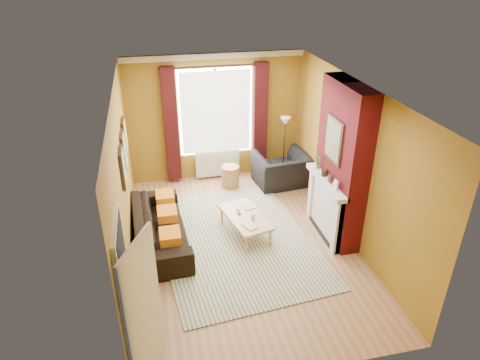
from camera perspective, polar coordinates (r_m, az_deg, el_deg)
The scene contains 12 objects.
ground at distance 7.70m, azimuth 0.40°, elevation -8.45°, with size 5.50×5.50×0.00m, color #8C613F.
room_walls at distance 7.36m, azimuth 4.72°, elevation 2.17°, with size 3.82×5.54×2.83m.
striped_rug at distance 7.75m, azimuth -0.66°, elevation -8.08°, with size 2.93×3.82×0.02m.
sofa at distance 7.69m, azimuth -10.65°, elevation -6.10°, with size 2.23×0.87×0.65m, color black.
armchair at distance 9.48m, azimuth 5.51°, elevation 1.40°, with size 1.13×0.98×0.73m, color black.
coffee_table at distance 7.75m, azimuth 0.68°, elevation -5.09°, with size 0.83×1.27×0.39m.
wicker_stool at distance 9.41m, azimuth -1.30°, elevation 0.49°, with size 0.46×0.46×0.48m.
floor_lamp at distance 9.28m, azimuth 6.01°, elevation 6.44°, with size 0.24×0.24×1.53m.
book_a at distance 7.39m, azimuth 0.74°, elevation -6.37°, with size 0.19×0.26×0.02m, color #999999.
book_b at distance 7.99m, azimuth 0.37°, elevation -3.55°, with size 0.21×0.29×0.02m, color #999999.
mug at distance 7.61m, azimuth 1.75°, elevation -5.00°, with size 0.10×0.10×0.09m, color #999999.
tv_remote at distance 7.81m, azimuth -0.18°, elevation -4.31°, with size 0.06×0.18×0.02m.
Camera 1 is at (-1.39, -6.06, 4.54)m, focal length 32.00 mm.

